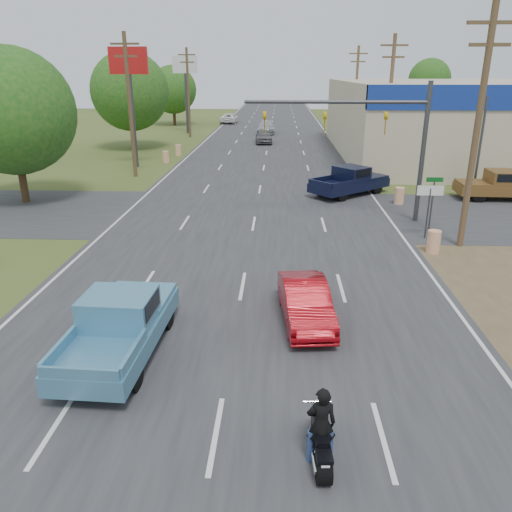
# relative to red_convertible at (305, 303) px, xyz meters

# --- Properties ---
(ground) EXTENTS (200.00, 200.00, 0.00)m
(ground) POSITION_rel_red_convertible_xyz_m (-2.16, -5.36, -0.65)
(ground) COLOR #384D1E
(ground) RESTS_ON ground
(main_road) EXTENTS (15.00, 180.00, 0.02)m
(main_road) POSITION_rel_red_convertible_xyz_m (-2.16, 34.64, -0.64)
(main_road) COLOR #2D2D30
(main_road) RESTS_ON ground
(cross_road) EXTENTS (120.00, 10.00, 0.02)m
(cross_road) POSITION_rel_red_convertible_xyz_m (-2.16, 12.64, -0.64)
(cross_road) COLOR #2D2D30
(cross_road) RESTS_ON ground
(utility_pole_1) EXTENTS (2.00, 0.28, 10.00)m
(utility_pole_1) POSITION_rel_red_convertible_xyz_m (7.34, 7.64, 4.67)
(utility_pole_1) COLOR #4C3823
(utility_pole_1) RESTS_ON ground
(utility_pole_2) EXTENTS (2.00, 0.28, 10.00)m
(utility_pole_2) POSITION_rel_red_convertible_xyz_m (7.34, 25.64, 4.67)
(utility_pole_2) COLOR #4C3823
(utility_pole_2) RESTS_ON ground
(utility_pole_3) EXTENTS (2.00, 0.28, 10.00)m
(utility_pole_3) POSITION_rel_red_convertible_xyz_m (7.34, 43.64, 4.67)
(utility_pole_3) COLOR #4C3823
(utility_pole_3) RESTS_ON ground
(utility_pole_5) EXTENTS (2.00, 0.28, 10.00)m
(utility_pole_5) POSITION_rel_red_convertible_xyz_m (-11.66, 22.64, 4.67)
(utility_pole_5) COLOR #4C3823
(utility_pole_5) RESTS_ON ground
(utility_pole_6) EXTENTS (2.00, 0.28, 10.00)m
(utility_pole_6) POSITION_rel_red_convertible_xyz_m (-11.66, 46.64, 4.67)
(utility_pole_6) COLOR #4C3823
(utility_pole_6) RESTS_ON ground
(tree_0) EXTENTS (7.14, 7.14, 8.84)m
(tree_0) POSITION_rel_red_convertible_xyz_m (-16.16, 14.64, 4.61)
(tree_0) COLOR #422D19
(tree_0) RESTS_ON ground
(tree_1) EXTENTS (7.56, 7.56, 9.36)m
(tree_1) POSITION_rel_red_convertible_xyz_m (-15.66, 36.64, 4.92)
(tree_1) COLOR #422D19
(tree_1) RESTS_ON ground
(tree_2) EXTENTS (6.72, 6.72, 8.32)m
(tree_2) POSITION_rel_red_convertible_xyz_m (-16.36, 60.64, 4.30)
(tree_2) COLOR #422D19
(tree_2) RESTS_ON ground
(tree_5) EXTENTS (7.98, 7.98, 9.88)m
(tree_5) POSITION_rel_red_convertible_xyz_m (27.84, 89.64, 5.23)
(tree_5) COLOR #422D19
(tree_5) RESTS_ON ground
(tree_6) EXTENTS (8.82, 8.82, 10.92)m
(tree_6) POSITION_rel_red_convertible_xyz_m (-32.16, 89.64, 5.85)
(tree_6) COLOR #422D19
(tree_6) RESTS_ON ground
(barrel_0) EXTENTS (0.56, 0.56, 1.00)m
(barrel_0) POSITION_rel_red_convertible_xyz_m (5.84, 6.64, -0.15)
(barrel_0) COLOR orange
(barrel_0) RESTS_ON ground
(barrel_1) EXTENTS (0.56, 0.56, 1.00)m
(barrel_1) POSITION_rel_red_convertible_xyz_m (6.24, 15.14, -0.15)
(barrel_1) COLOR orange
(barrel_1) RESTS_ON ground
(barrel_2) EXTENTS (0.56, 0.56, 1.00)m
(barrel_2) POSITION_rel_red_convertible_xyz_m (-10.66, 28.64, -0.15)
(barrel_2) COLOR orange
(barrel_2) RESTS_ON ground
(barrel_3) EXTENTS (0.56, 0.56, 1.00)m
(barrel_3) POSITION_rel_red_convertible_xyz_m (-10.36, 32.64, -0.15)
(barrel_3) COLOR orange
(barrel_3) RESTS_ON ground
(pole_sign_left_near) EXTENTS (3.00, 0.35, 9.20)m
(pole_sign_left_near) POSITION_rel_red_convertible_xyz_m (-12.66, 26.64, 6.52)
(pole_sign_left_near) COLOR #3F3F44
(pole_sign_left_near) RESTS_ON ground
(pole_sign_left_far) EXTENTS (3.00, 0.35, 9.20)m
(pole_sign_left_far) POSITION_rel_red_convertible_xyz_m (-12.66, 50.64, 6.52)
(pole_sign_left_far) COLOR #3F3F44
(pole_sign_left_far) RESTS_ON ground
(lane_sign) EXTENTS (1.20, 0.08, 2.52)m
(lane_sign) POSITION_rel_red_convertible_xyz_m (6.04, 8.64, 1.25)
(lane_sign) COLOR #3F3F44
(lane_sign) RESTS_ON ground
(street_name_sign) EXTENTS (0.80, 0.08, 2.61)m
(street_name_sign) POSITION_rel_red_convertible_xyz_m (6.64, 10.14, 0.96)
(street_name_sign) COLOR #3F3F44
(street_name_sign) RESTS_ON ground
(signal_mast) EXTENTS (9.12, 0.40, 7.00)m
(signal_mast) POSITION_rel_red_convertible_xyz_m (3.66, 11.64, 4.15)
(signal_mast) COLOR #3F3F44
(signal_mast) RESTS_ON ground
(red_convertible) EXTENTS (1.80, 4.08, 1.30)m
(red_convertible) POSITION_rel_red_convertible_xyz_m (0.00, 0.00, 0.00)
(red_convertible) COLOR #93060E
(red_convertible) RESTS_ON ground
(motorcycle) EXTENTS (0.59, 1.92, 0.97)m
(motorcycle) POSITION_rel_red_convertible_xyz_m (0.03, -6.05, -0.22)
(motorcycle) COLOR black
(motorcycle) RESTS_ON ground
(rider) EXTENTS (0.61, 0.42, 1.62)m
(rider) POSITION_rel_red_convertible_xyz_m (0.03, -6.02, 0.16)
(rider) COLOR black
(rider) RESTS_ON ground
(blue_pickup) EXTENTS (2.26, 5.39, 1.76)m
(blue_pickup) POSITION_rel_red_convertible_xyz_m (-5.19, -2.02, 0.24)
(blue_pickup) COLOR black
(blue_pickup) RESTS_ON ground
(navy_pickup) EXTENTS (5.48, 5.13, 1.80)m
(navy_pickup) POSITION_rel_red_convertible_xyz_m (3.68, 17.48, 0.26)
(navy_pickup) COLOR black
(navy_pickup) RESTS_ON ground
(brown_pickup) EXTENTS (5.42, 2.22, 1.78)m
(brown_pickup) POSITION_rel_red_convertible_xyz_m (12.64, 16.64, 0.25)
(brown_pickup) COLOR black
(brown_pickup) RESTS_ON ground
(distant_car_grey) EXTENTS (2.04, 4.46, 1.48)m
(distant_car_grey) POSITION_rel_red_convertible_xyz_m (-2.66, 41.59, 0.09)
(distant_car_grey) COLOR #5D5D63
(distant_car_grey) RESTS_ON ground
(distant_car_silver) EXTENTS (2.28, 5.39, 1.55)m
(distant_car_silver) POSITION_rel_red_convertible_xyz_m (-2.66, 50.86, 0.13)
(distant_car_silver) COLOR #B2B2B7
(distant_car_silver) RESTS_ON ground
(distant_car_white) EXTENTS (2.47, 5.15, 1.42)m
(distant_car_white) POSITION_rel_red_convertible_xyz_m (-8.66, 63.94, 0.06)
(distant_car_white) COLOR white
(distant_car_white) RESTS_ON ground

